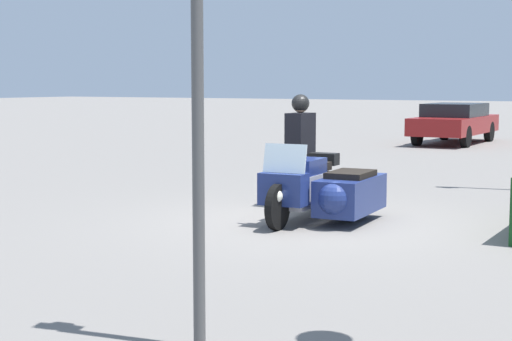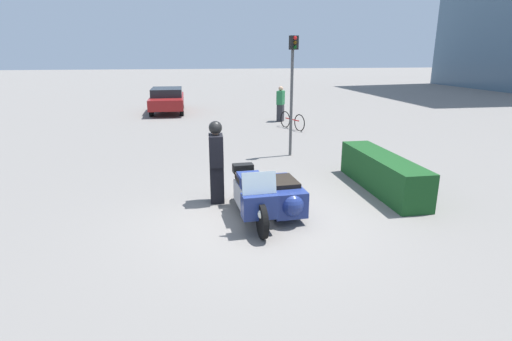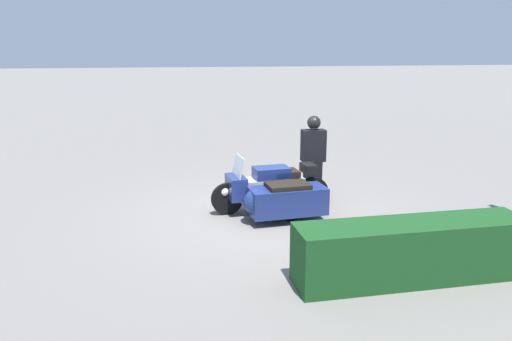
{
  "view_description": "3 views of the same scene",
  "coord_description": "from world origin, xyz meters",
  "views": [
    {
      "loc": [
        9.98,
        4.78,
        1.96
      ],
      "look_at": [
        0.61,
        -0.64,
        0.76
      ],
      "focal_mm": 55.0,
      "sensor_mm": 36.0,
      "label": 1
    },
    {
      "loc": [
        7.2,
        -1.38,
        3.15
      ],
      "look_at": [
        -0.06,
        -0.13,
        0.99
      ],
      "focal_mm": 28.0,
      "sensor_mm": 36.0,
      "label": 2
    },
    {
      "loc": [
        2.15,
        9.0,
        3.14
      ],
      "look_at": [
        0.36,
        0.34,
        0.98
      ],
      "focal_mm": 35.0,
      "sensor_mm": 36.0,
      "label": 3
    }
  ],
  "objects": [
    {
      "name": "officer_rider",
      "position": [
        -1.1,
        -0.82,
        0.95
      ],
      "size": [
        0.5,
        0.32,
        1.8
      ],
      "rotation": [
        0.0,
        0.0,
        -1.62
      ],
      "color": "black",
      "rests_on": "ground"
    },
    {
      "name": "ground_plane",
      "position": [
        0.0,
        0.0,
        0.0
      ],
      "size": [
        160.0,
        160.0,
        0.0
      ],
      "primitive_type": "plane",
      "color": "slate"
    },
    {
      "name": "hedge_bush_curbside",
      "position": [
        -1.27,
        3.13,
        0.42
      ],
      "size": [
        3.31,
        0.73,
        0.84
      ],
      "primitive_type": "cube",
      "color": "#19471E",
      "rests_on": "ground"
    },
    {
      "name": "police_motorcycle",
      "position": [
        -0.04,
        0.12,
        0.46
      ],
      "size": [
        2.41,
        1.3,
        1.15
      ],
      "rotation": [
        0.0,
        0.0,
        0.06
      ],
      "color": "black",
      "rests_on": "ground"
    }
  ]
}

